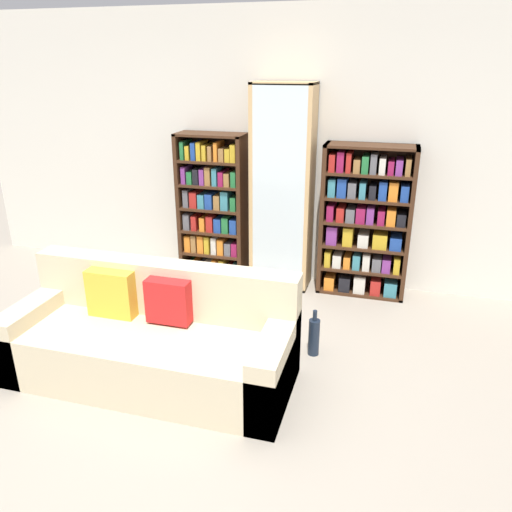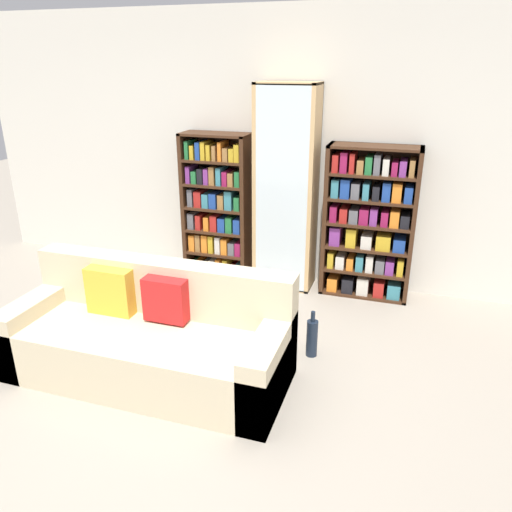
# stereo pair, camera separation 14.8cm
# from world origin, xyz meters

# --- Properties ---
(ground_plane) EXTENTS (16.00, 16.00, 0.00)m
(ground_plane) POSITION_xyz_m (0.00, 0.00, 0.00)
(ground_plane) COLOR gray
(wall_back) EXTENTS (6.82, 0.06, 2.70)m
(wall_back) POSITION_xyz_m (0.00, 2.52, 1.35)
(wall_back) COLOR silver
(wall_back) RESTS_ON ground
(couch) EXTENTS (2.06, 0.81, 0.81)m
(couch) POSITION_xyz_m (-0.38, 0.42, 0.29)
(couch) COLOR beige
(couch) RESTS_ON ground
(bookshelf_left) EXTENTS (0.70, 0.32, 1.53)m
(bookshelf_left) POSITION_xyz_m (-0.59, 2.31, 0.74)
(bookshelf_left) COLOR #3D2314
(bookshelf_left) RESTS_ON ground
(display_cabinet) EXTENTS (0.59, 0.36, 2.02)m
(display_cabinet) POSITION_xyz_m (0.15, 2.30, 1.01)
(display_cabinet) COLOR tan
(display_cabinet) RESTS_ON ground
(bookshelf_right) EXTENTS (0.86, 0.32, 1.48)m
(bookshelf_right) POSITION_xyz_m (0.98, 2.31, 0.73)
(bookshelf_right) COLOR #3D2314
(bookshelf_right) RESTS_ON ground
(wine_bottle) EXTENTS (0.09, 0.09, 0.39)m
(wine_bottle) POSITION_xyz_m (0.72, 1.02, 0.16)
(wine_bottle) COLOR #192333
(wine_bottle) RESTS_ON ground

